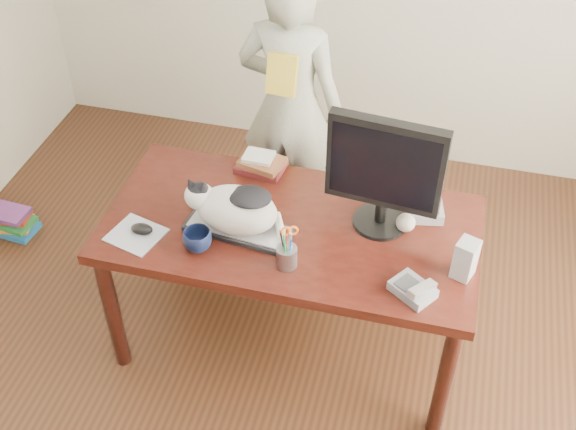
# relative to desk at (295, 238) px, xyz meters

# --- Properties ---
(room) EXTENTS (4.50, 4.50, 4.50)m
(room) POSITION_rel_desk_xyz_m (0.00, -0.68, 0.75)
(room) COLOR black
(room) RESTS_ON ground
(desk) EXTENTS (1.60, 0.80, 0.75)m
(desk) POSITION_rel_desk_xyz_m (0.00, 0.00, 0.00)
(desk) COLOR black
(desk) RESTS_ON ground
(keyboard) EXTENTS (0.47, 0.22, 0.03)m
(keyboard) POSITION_rel_desk_xyz_m (-0.21, -0.17, 0.16)
(keyboard) COLOR black
(keyboard) RESTS_ON desk
(cat) EXTENTS (0.44, 0.25, 0.25)m
(cat) POSITION_rel_desk_xyz_m (-0.22, -0.17, 0.28)
(cat) COLOR silver
(cat) RESTS_ON keyboard
(monitor) EXTENTS (0.48, 0.26, 0.54)m
(monitor) POSITION_rel_desk_xyz_m (0.36, 0.01, 0.45)
(monitor) COLOR black
(monitor) RESTS_ON desk
(pen_cup) EXTENTS (0.11, 0.11, 0.21)m
(pen_cup) POSITION_rel_desk_xyz_m (0.04, -0.31, 0.21)
(pen_cup) COLOR gray
(pen_cup) RESTS_ON desk
(mousepad) EXTENTS (0.25, 0.24, 0.00)m
(mousepad) POSITION_rel_desk_xyz_m (-0.62, -0.30, 0.15)
(mousepad) COLOR #B6BBC3
(mousepad) RESTS_ON desk
(mouse) EXTENTS (0.11, 0.08, 0.04)m
(mouse) POSITION_rel_desk_xyz_m (-0.60, -0.28, 0.17)
(mouse) COLOR black
(mouse) RESTS_ON mousepad
(coffee_mug) EXTENTS (0.16, 0.16, 0.09)m
(coffee_mug) POSITION_rel_desk_xyz_m (-0.33, -0.31, 0.19)
(coffee_mug) COLOR black
(coffee_mug) RESTS_ON desk
(phone) EXTENTS (0.20, 0.19, 0.07)m
(phone) POSITION_rel_desk_xyz_m (0.55, -0.34, 0.17)
(phone) COLOR slate
(phone) RESTS_ON desk
(speaker) EXTENTS (0.10, 0.11, 0.17)m
(speaker) POSITION_rel_desk_xyz_m (0.73, -0.19, 0.23)
(speaker) COLOR gray
(speaker) RESTS_ON desk
(baseball) EXTENTS (0.08, 0.08, 0.08)m
(baseball) POSITION_rel_desk_xyz_m (0.47, 0.01, 0.19)
(baseball) COLOR beige
(baseball) RESTS_ON desk
(book_stack) EXTENTS (0.24, 0.19, 0.08)m
(book_stack) POSITION_rel_desk_xyz_m (-0.23, 0.26, 0.18)
(book_stack) COLOR #461214
(book_stack) RESTS_ON desk
(calculator) EXTENTS (0.17, 0.20, 0.06)m
(calculator) POSITION_rel_desk_xyz_m (0.55, 0.15, 0.17)
(calculator) COLOR slate
(calculator) RESTS_ON desk
(person) EXTENTS (0.58, 0.41, 1.53)m
(person) POSITION_rel_desk_xyz_m (-0.22, 0.79, 0.17)
(person) COLOR silver
(person) RESTS_ON ground
(held_book) EXTENTS (0.15, 0.10, 0.20)m
(held_book) POSITION_rel_desk_xyz_m (-0.22, 0.62, 0.45)
(held_book) COLOR gold
(held_book) RESTS_ON person
(book_pile_b) EXTENTS (0.26, 0.20, 0.15)m
(book_pile_b) POSITION_rel_desk_xyz_m (-1.72, 0.27, -0.53)
(book_pile_b) COLOR #1C64A9
(book_pile_b) RESTS_ON ground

